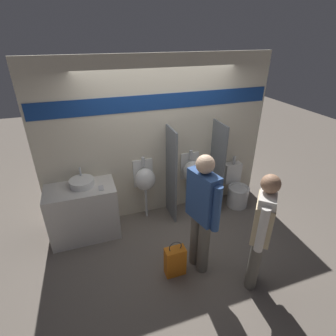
{
  "coord_description": "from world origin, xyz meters",
  "views": [
    {
      "loc": [
        -1.19,
        -3.3,
        2.96
      ],
      "look_at": [
        0.0,
        0.17,
        1.05
      ],
      "focal_mm": 28.0,
      "sensor_mm": 36.0,
      "label": 1
    }
  ],
  "objects_px": {
    "toilet": "(236,190)",
    "urinal_far": "(192,171)",
    "urinal_near_counter": "(145,179)",
    "person_in_vest": "(262,226)",
    "sink_basin": "(82,183)",
    "cell_phone": "(101,188)",
    "person_with_lanyard": "(202,211)",
    "shopping_bag": "(175,261)"
  },
  "relations": [
    {
      "from": "sink_basin",
      "to": "shopping_bag",
      "type": "xyz_separation_m",
      "value": [
        1.04,
        -1.26,
        -0.72
      ]
    },
    {
      "from": "sink_basin",
      "to": "person_in_vest",
      "type": "xyz_separation_m",
      "value": [
        1.95,
        -1.72,
        0.0
      ]
    },
    {
      "from": "shopping_bag",
      "to": "urinal_near_counter",
      "type": "bearing_deg",
      "value": 91.82
    },
    {
      "from": "toilet",
      "to": "person_with_lanyard",
      "type": "relative_size",
      "value": 0.53
    },
    {
      "from": "toilet",
      "to": "person_in_vest",
      "type": "bearing_deg",
      "value": -115.13
    },
    {
      "from": "urinal_near_counter",
      "to": "sink_basin",
      "type": "bearing_deg",
      "value": -174.23
    },
    {
      "from": "sink_basin",
      "to": "cell_phone",
      "type": "relative_size",
      "value": 2.63
    },
    {
      "from": "sink_basin",
      "to": "cell_phone",
      "type": "xyz_separation_m",
      "value": [
        0.26,
        -0.17,
        -0.05
      ]
    },
    {
      "from": "urinal_near_counter",
      "to": "toilet",
      "type": "distance_m",
      "value": 1.79
    },
    {
      "from": "cell_phone",
      "to": "person_with_lanyard",
      "type": "bearing_deg",
      "value": -43.08
    },
    {
      "from": "sink_basin",
      "to": "urinal_near_counter",
      "type": "relative_size",
      "value": 0.33
    },
    {
      "from": "person_with_lanyard",
      "to": "shopping_bag",
      "type": "relative_size",
      "value": 3.07
    },
    {
      "from": "urinal_far",
      "to": "shopping_bag",
      "type": "relative_size",
      "value": 2.01
    },
    {
      "from": "urinal_near_counter",
      "to": "urinal_far",
      "type": "relative_size",
      "value": 1.0
    },
    {
      "from": "sink_basin",
      "to": "urinal_far",
      "type": "xyz_separation_m",
      "value": [
        1.86,
        0.1,
        -0.19
      ]
    },
    {
      "from": "shopping_bag",
      "to": "person_with_lanyard",
      "type": "bearing_deg",
      "value": 3.56
    },
    {
      "from": "sink_basin",
      "to": "toilet",
      "type": "distance_m",
      "value": 2.8
    },
    {
      "from": "sink_basin",
      "to": "person_in_vest",
      "type": "relative_size",
      "value": 0.23
    },
    {
      "from": "toilet",
      "to": "sink_basin",
      "type": "bearing_deg",
      "value": 178.46
    },
    {
      "from": "shopping_bag",
      "to": "cell_phone",
      "type": "bearing_deg",
      "value": 125.66
    },
    {
      "from": "person_in_vest",
      "to": "shopping_bag",
      "type": "distance_m",
      "value": 1.25
    },
    {
      "from": "urinal_near_counter",
      "to": "shopping_bag",
      "type": "bearing_deg",
      "value": -88.18
    },
    {
      "from": "sink_basin",
      "to": "person_with_lanyard",
      "type": "height_order",
      "value": "person_with_lanyard"
    },
    {
      "from": "urinal_near_counter",
      "to": "urinal_far",
      "type": "height_order",
      "value": "same"
    },
    {
      "from": "sink_basin",
      "to": "cell_phone",
      "type": "bearing_deg",
      "value": -33.67
    },
    {
      "from": "sink_basin",
      "to": "shopping_bag",
      "type": "bearing_deg",
      "value": -50.47
    },
    {
      "from": "sink_basin",
      "to": "toilet",
      "type": "relative_size",
      "value": 0.41
    },
    {
      "from": "sink_basin",
      "to": "person_with_lanyard",
      "type": "xyz_separation_m",
      "value": [
        1.4,
        -1.24,
        0.01
      ]
    },
    {
      "from": "toilet",
      "to": "person_in_vest",
      "type": "distance_m",
      "value": 1.93
    },
    {
      "from": "urinal_far",
      "to": "shopping_bag",
      "type": "height_order",
      "value": "urinal_far"
    },
    {
      "from": "sink_basin",
      "to": "person_in_vest",
      "type": "bearing_deg",
      "value": -41.43
    },
    {
      "from": "urinal_near_counter",
      "to": "shopping_bag",
      "type": "distance_m",
      "value": 1.46
    },
    {
      "from": "urinal_far",
      "to": "sink_basin",
      "type": "bearing_deg",
      "value": -176.9
    },
    {
      "from": "sink_basin",
      "to": "person_with_lanyard",
      "type": "bearing_deg",
      "value": -41.51
    },
    {
      "from": "toilet",
      "to": "urinal_far",
      "type": "bearing_deg",
      "value": 168.58
    },
    {
      "from": "urinal_near_counter",
      "to": "person_with_lanyard",
      "type": "bearing_deg",
      "value": -73.29
    },
    {
      "from": "sink_basin",
      "to": "urinal_far",
      "type": "relative_size",
      "value": 0.33
    },
    {
      "from": "person_with_lanyard",
      "to": "shopping_bag",
      "type": "xyz_separation_m",
      "value": [
        -0.36,
        -0.02,
        -0.73
      ]
    },
    {
      "from": "cell_phone",
      "to": "person_in_vest",
      "type": "distance_m",
      "value": 2.29
    },
    {
      "from": "toilet",
      "to": "shopping_bag",
      "type": "xyz_separation_m",
      "value": [
        -1.68,
        -1.19,
        -0.08
      ]
    },
    {
      "from": "person_in_vest",
      "to": "urinal_near_counter",
      "type": "bearing_deg",
      "value": 68.82
    },
    {
      "from": "cell_phone",
      "to": "person_in_vest",
      "type": "xyz_separation_m",
      "value": [
        1.69,
        -1.55,
        0.05
      ]
    }
  ]
}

